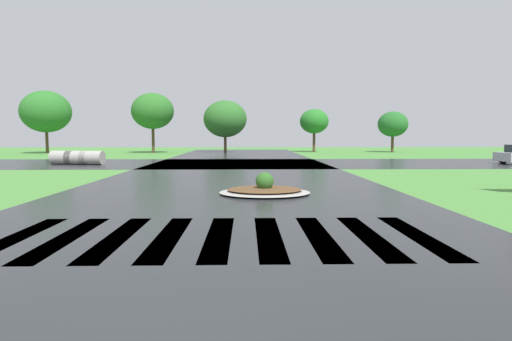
% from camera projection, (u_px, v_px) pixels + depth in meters
% --- Properties ---
extents(asphalt_roadway, '(10.86, 80.00, 0.01)m').
position_uv_depth(asphalt_roadway, '(230.00, 196.00, 13.10)').
color(asphalt_roadway, '#232628').
rests_on(asphalt_roadway, ground).
extents(asphalt_cross_road, '(90.00, 9.78, 0.01)m').
position_uv_depth(asphalt_cross_road, '(238.00, 163.00, 27.72)').
color(asphalt_cross_road, '#232628').
rests_on(asphalt_cross_road, ground).
extents(crosswalk_stripes, '(7.65, 3.47, 0.01)m').
position_uv_depth(crosswalk_stripes, '(219.00, 236.00, 7.85)').
color(crosswalk_stripes, white).
rests_on(crosswalk_stripes, ground).
extents(median_island, '(2.80, 2.39, 0.68)m').
position_uv_depth(median_island, '(265.00, 190.00, 13.44)').
color(median_island, '#9E9B93').
rests_on(median_island, ground).
extents(drainage_pipe_stack, '(3.37, 1.35, 0.84)m').
position_uv_depth(drainage_pipe_stack, '(77.00, 158.00, 26.68)').
color(drainage_pipe_stack, '#9E9B93').
rests_on(drainage_pipe_stack, ground).
extents(background_treeline, '(38.32, 6.42, 6.03)m').
position_uv_depth(background_treeline, '(174.00, 116.00, 43.49)').
color(background_treeline, '#4C3823').
rests_on(background_treeline, ground).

